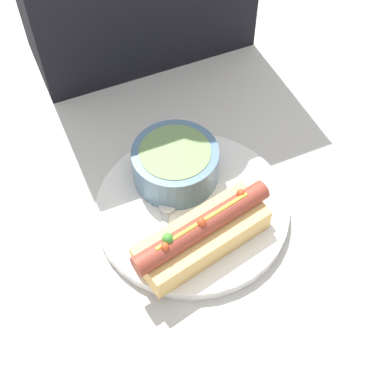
# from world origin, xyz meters

# --- Properties ---
(ground_plane) EXTENTS (4.00, 4.00, 0.00)m
(ground_plane) POSITION_xyz_m (0.00, 0.00, 0.00)
(ground_plane) COLOR #BCB7AD
(dinner_plate) EXTENTS (0.26, 0.26, 0.02)m
(dinner_plate) POSITION_xyz_m (0.00, 0.00, 0.01)
(dinner_plate) COLOR white
(dinner_plate) RESTS_ON ground_plane
(hot_dog) EXTENTS (0.19, 0.10, 0.06)m
(hot_dog) POSITION_xyz_m (-0.01, -0.06, 0.04)
(hot_dog) COLOR #DBAD60
(hot_dog) RESTS_ON dinner_plate
(soup_bowl) EXTENTS (0.12, 0.12, 0.05)m
(soup_bowl) POSITION_xyz_m (-0.00, 0.06, 0.05)
(soup_bowl) COLOR slate
(soup_bowl) RESTS_ON dinner_plate
(spoon) EXTENTS (0.09, 0.13, 0.01)m
(spoon) POSITION_xyz_m (-0.04, 0.00, 0.02)
(spoon) COLOR #B7B7BC
(spoon) RESTS_ON dinner_plate
(napkin) EXTENTS (0.16, 0.13, 0.01)m
(napkin) POSITION_xyz_m (0.04, -0.27, 0.00)
(napkin) COLOR white
(napkin) RESTS_ON ground_plane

